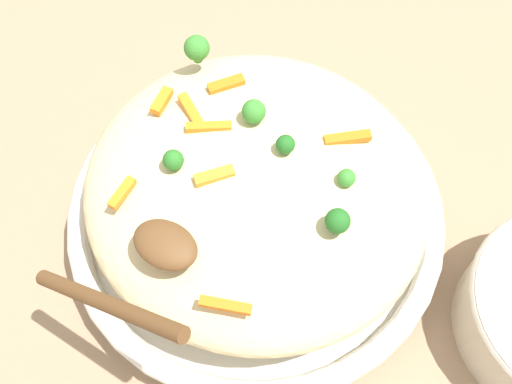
{
  "coord_description": "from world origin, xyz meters",
  "views": [
    {
      "loc": [
        0.14,
        -0.24,
        0.58
      ],
      "look_at": [
        0.0,
        0.0,
        0.08
      ],
      "focal_mm": 42.62,
      "sensor_mm": 36.0,
      "label": 1
    }
  ],
  "objects": [
    {
      "name": "carrot_piece_7",
      "position": [
        -0.07,
        0.06,
        0.12
      ],
      "size": [
        0.03,
        0.03,
        0.01
      ],
      "primitive_type": "cube",
      "rotation": [
        0.0,
        0.0,
        0.93
      ],
      "color": "orange",
      "rests_on": "pasta_mound"
    },
    {
      "name": "serving_spoon",
      "position": [
        -0.02,
        -0.13,
        0.15
      ],
      "size": [
        0.14,
        0.1,
        0.09
      ],
      "color": "brown",
      "rests_on": "pasta_mound"
    },
    {
      "name": "ground_plane",
      "position": [
        0.0,
        0.0,
        0.0
      ],
      "size": [
        2.4,
        2.4,
        0.0
      ],
      "primitive_type": "plane",
      "color": "#9E7F60"
    },
    {
      "name": "broccoli_floret_5",
      "position": [
        -0.01,
        -0.1,
        0.13
      ],
      "size": [
        0.02,
        0.02,
        0.02
      ],
      "color": "#205B1C",
      "rests_on": "pasta_mound"
    },
    {
      "name": "broccoli_floret_6",
      "position": [
        0.09,
        -0.02,
        0.13
      ],
      "size": [
        0.02,
        0.02,
        0.03
      ],
      "color": "#205B1C",
      "rests_on": "pasta_mound"
    },
    {
      "name": "broccoli_floret_1",
      "position": [
        -0.11,
        0.08,
        0.13
      ],
      "size": [
        0.02,
        0.02,
        0.03
      ],
      "color": "#377928",
      "rests_on": "pasta_mound"
    },
    {
      "name": "carrot_piece_0",
      "position": [
        -0.02,
        -0.03,
        0.13
      ],
      "size": [
        0.03,
        0.03,
        0.01
      ],
      "primitive_type": "cube",
      "rotation": [
        0.0,
        0.0,
        0.86
      ],
      "color": "orange",
      "rests_on": "pasta_mound"
    },
    {
      "name": "broccoli_floret_3",
      "position": [
        0.07,
        0.03,
        0.13
      ],
      "size": [
        0.02,
        0.02,
        0.02
      ],
      "color": "#377928",
      "rests_on": "pasta_mound"
    },
    {
      "name": "carrot_piece_5",
      "position": [
        0.04,
        -0.12,
        0.12
      ],
      "size": [
        0.04,
        0.02,
        0.01
      ],
      "primitive_type": "cube",
      "rotation": [
        0.0,
        0.0,
        3.49
      ],
      "color": "orange",
      "rests_on": "pasta_mound"
    },
    {
      "name": "broccoli_floret_0",
      "position": [
        -0.06,
        -0.04,
        0.13
      ],
      "size": [
        0.02,
        0.02,
        0.02
      ],
      "color": "#296820",
      "rests_on": "pasta_mound"
    },
    {
      "name": "carrot_piece_2",
      "position": [
        -0.08,
        0.02,
        0.12
      ],
      "size": [
        0.04,
        0.03,
        0.01
      ],
      "primitive_type": "cube",
      "rotation": [
        0.0,
        0.0,
        2.6
      ],
      "color": "orange",
      "rests_on": "pasta_mound"
    },
    {
      "name": "carrot_piece_3",
      "position": [
        0.06,
        0.07,
        0.12
      ],
      "size": [
        0.04,
        0.03,
        0.01
      ],
      "primitive_type": "cube",
      "rotation": [
        0.0,
        0.0,
        3.84
      ],
      "color": "orange",
      "rests_on": "pasta_mound"
    },
    {
      "name": "carrot_piece_1",
      "position": [
        -0.06,
        0.01,
        0.13
      ],
      "size": [
        0.04,
        0.03,
        0.01
      ],
      "primitive_type": "cube",
      "rotation": [
        0.0,
        0.0,
        3.73
      ],
      "color": "orange",
      "rests_on": "pasta_mound"
    },
    {
      "name": "broccoli_floret_2",
      "position": [
        0.01,
        0.03,
        0.14
      ],
      "size": [
        0.02,
        0.02,
        0.02
      ],
      "color": "#205B1C",
      "rests_on": "pasta_mound"
    },
    {
      "name": "pasta_mound",
      "position": [
        0.0,
        0.0,
        0.08
      ],
      "size": [
        0.32,
        0.31,
        0.09
      ],
      "primitive_type": "ellipsoid",
      "color": "beige",
      "rests_on": "serving_bowl"
    },
    {
      "name": "serving_bowl",
      "position": [
        0.0,
        0.0,
        0.03
      ],
      "size": [
        0.37,
        0.37,
        0.05
      ],
      "color": "white",
      "rests_on": "ground_plane"
    },
    {
      "name": "carrot_piece_6",
      "position": [
        -0.08,
        -0.08,
        0.12
      ],
      "size": [
        0.01,
        0.03,
        0.01
      ],
      "primitive_type": "cube",
      "rotation": [
        0.0,
        0.0,
        1.61
      ],
      "color": "orange",
      "rests_on": "pasta_mound"
    },
    {
      "name": "carrot_piece_4",
      "position": [
        -0.11,
        0.02,
        0.12
      ],
      "size": [
        0.01,
        0.03,
        0.01
      ],
      "primitive_type": "cube",
      "rotation": [
        0.0,
        0.0,
        4.86
      ],
      "color": "orange",
      "rests_on": "pasta_mound"
    },
    {
      "name": "broccoli_floret_4",
      "position": [
        -0.03,
        0.04,
        0.14
      ],
      "size": [
        0.02,
        0.02,
        0.03
      ],
      "color": "#377928",
      "rests_on": "pasta_mound"
    }
  ]
}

